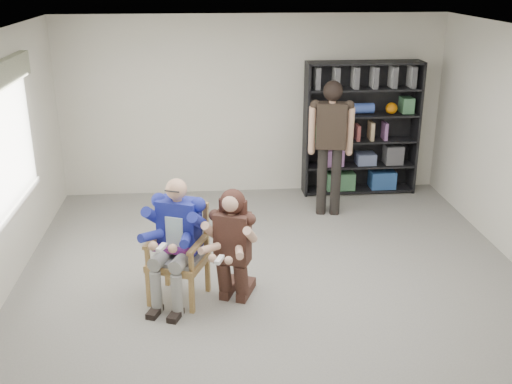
{
  "coord_description": "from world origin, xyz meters",
  "views": [
    {
      "loc": [
        -0.75,
        -5.72,
        3.43
      ],
      "look_at": [
        -0.2,
        0.6,
        1.05
      ],
      "focal_mm": 42.0,
      "sensor_mm": 36.0,
      "label": 1
    }
  ],
  "objects_px": {
    "armchair": "(178,254)",
    "seated_man": "(177,241)",
    "kneeling_woman": "(232,249)",
    "standing_man": "(330,150)",
    "bookshelf": "(361,129)"
  },
  "relations": [
    {
      "from": "seated_man",
      "to": "kneeling_woman",
      "type": "bearing_deg",
      "value": 9.56
    },
    {
      "from": "bookshelf",
      "to": "standing_man",
      "type": "distance_m",
      "value": 1.11
    },
    {
      "from": "armchair",
      "to": "bookshelf",
      "type": "distance_m",
      "value": 4.24
    },
    {
      "from": "kneeling_woman",
      "to": "seated_man",
      "type": "bearing_deg",
      "value": -170.44
    },
    {
      "from": "armchair",
      "to": "bookshelf",
      "type": "height_order",
      "value": "bookshelf"
    },
    {
      "from": "kneeling_woman",
      "to": "standing_man",
      "type": "distance_m",
      "value": 2.86
    },
    {
      "from": "seated_man",
      "to": "bookshelf",
      "type": "bearing_deg",
      "value": 69.75
    },
    {
      "from": "armchair",
      "to": "kneeling_woman",
      "type": "distance_m",
      "value": 0.6
    },
    {
      "from": "seated_man",
      "to": "standing_man",
      "type": "height_order",
      "value": "standing_man"
    },
    {
      "from": "armchair",
      "to": "seated_man",
      "type": "distance_m",
      "value": 0.16
    },
    {
      "from": "seated_man",
      "to": "standing_man",
      "type": "xyz_separation_m",
      "value": [
        2.12,
        2.27,
        0.28
      ]
    },
    {
      "from": "kneeling_woman",
      "to": "bookshelf",
      "type": "bearing_deg",
      "value": 77.23
    },
    {
      "from": "kneeling_woman",
      "to": "bookshelf",
      "type": "relative_size",
      "value": 0.61
    },
    {
      "from": "bookshelf",
      "to": "standing_man",
      "type": "bearing_deg",
      "value": -127.28
    },
    {
      "from": "armchair",
      "to": "seated_man",
      "type": "xyz_separation_m",
      "value": [
        0.0,
        0.0,
        0.16
      ]
    }
  ]
}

